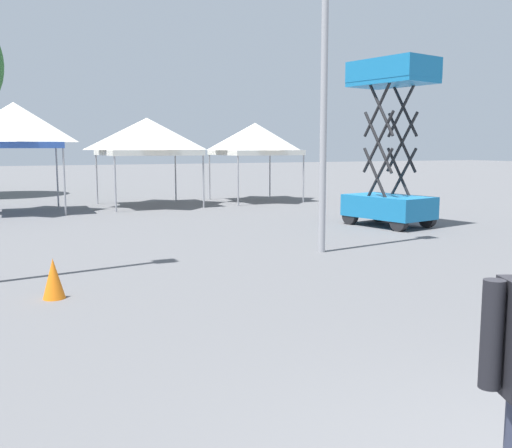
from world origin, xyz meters
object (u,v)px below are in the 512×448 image
Objects in this scene: canopy_tent_behind_left at (147,137)px; canopy_tent_behind_right at (255,139)px; light_pole_near_lift at (325,19)px; canopy_tent_far_right at (15,125)px; scissor_lift at (389,178)px; traffic_cone_lot_center at (53,279)px.

canopy_tent_behind_left is 4.40m from canopy_tent_behind_right.
canopy_tent_behind_left is 11.14m from light_pole_near_lift.
canopy_tent_far_right is at bearing -173.37° from canopy_tent_behind_left.
scissor_lift is (9.06, -7.72, -1.54)m from canopy_tent_far_right.
scissor_lift is at bearing 24.52° from traffic_cone_lot_center.
traffic_cone_lot_center is at bearing -155.48° from scissor_lift.
scissor_lift is at bearing -40.42° from canopy_tent_far_right.
light_pole_near_lift reaches higher than canopy_tent_far_right.
light_pole_near_lift reaches higher than canopy_tent_behind_right.
light_pole_near_lift is 13.93× the size of traffic_cone_lot_center.
canopy_tent_behind_left is 1.08× the size of canopy_tent_behind_right.
scissor_lift is at bearing 35.09° from light_pole_near_lift.
canopy_tent_far_right is 6.11× the size of traffic_cone_lot_center.
canopy_tent_far_right is 11.79m from light_pole_near_lift.
canopy_tent_behind_left is 5.69× the size of traffic_cone_lot_center.
light_pole_near_lift is (5.28, -10.38, 1.81)m from canopy_tent_far_right.
canopy_tent_behind_right is at bearing 91.12° from scissor_lift.
scissor_lift is at bearing -88.88° from canopy_tent_behind_right.
canopy_tent_behind_left is at bearing 94.08° from light_pole_near_lift.
light_pole_near_lift is 7.18m from traffic_cone_lot_center.
canopy_tent_behind_left is 13.51m from traffic_cone_lot_center.
traffic_cone_lot_center is at bearing -110.62° from canopy_tent_behind_left.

